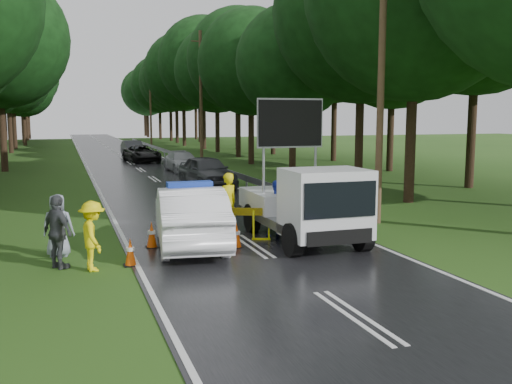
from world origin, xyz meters
name	(u,v)px	position (x,y,z in m)	size (l,w,h in m)	color
ground	(252,247)	(0.00, 0.00, 0.00)	(160.00, 160.00, 0.00)	#274D16
road	(130,163)	(0.00, 30.00, 0.01)	(7.00, 140.00, 0.02)	black
guardrail	(178,155)	(3.70, 29.67, 0.55)	(0.12, 60.06, 0.70)	gray
utility_pole_near	(381,73)	(5.20, 2.00, 5.06)	(1.40, 0.24, 10.00)	#4C3923
utility_pole_mid	(201,97)	(5.20, 28.00, 5.06)	(1.40, 0.24, 10.00)	#4C3923
utility_pole_far	(150,104)	(5.20, 54.00, 5.06)	(1.40, 0.24, 10.00)	#4C3923
tree_right_near	(479,3)	(9.00, 2.00, 7.55)	(7.92, 7.92, 11.52)	black
police_sedan	(190,217)	(-1.66, 0.57, 0.85)	(2.39, 5.29, 1.85)	white
work_truck	(307,205)	(1.65, -0.02, 1.12)	(2.37, 5.22, 4.14)	gray
barrier	(231,216)	(-0.35, 1.00, 0.74)	(2.20, 0.94, 0.98)	#F8FC0D
officer	(227,203)	(-0.16, 2.00, 0.96)	(0.70, 0.46, 1.91)	yellow
civilian	(279,208)	(1.22, 1.11, 0.86)	(0.84, 0.65, 1.72)	#192BA3
bystander_left	(93,236)	(-4.38, -1.15, 0.84)	(1.09, 0.62, 1.68)	#FFE80D
bystander_mid	(58,232)	(-5.16, -0.70, 0.90)	(1.06, 0.44, 1.80)	#3F4147
bystander_right	(58,226)	(-5.17, 0.57, 0.83)	(0.81, 0.52, 1.65)	#8B94A7
queue_car_first	(207,172)	(2.02, 13.48, 0.81)	(1.92, 4.78, 1.63)	#3A3C42
queue_car_second	(182,162)	(2.48, 22.07, 0.65)	(1.83, 4.50, 1.31)	#A1A3A9
queue_car_third	(142,154)	(0.99, 30.73, 0.66)	(2.20, 4.77, 1.33)	black
queue_car_fourth	(133,149)	(0.98, 36.73, 0.72)	(1.53, 4.38, 1.44)	#3D3E44
cone_near_left	(130,252)	(-3.50, -1.00, 0.34)	(0.33, 0.33, 0.70)	black
cone_center	(237,236)	(-0.47, 0.00, 0.35)	(0.34, 0.34, 0.72)	black
cone_far	(204,208)	(-0.20, 5.00, 0.33)	(0.32, 0.32, 0.67)	black
cone_left_mid	(152,235)	(-2.71, 0.76, 0.36)	(0.35, 0.35, 0.74)	black
cone_right	(297,215)	(2.40, 2.47, 0.37)	(0.36, 0.36, 0.77)	black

